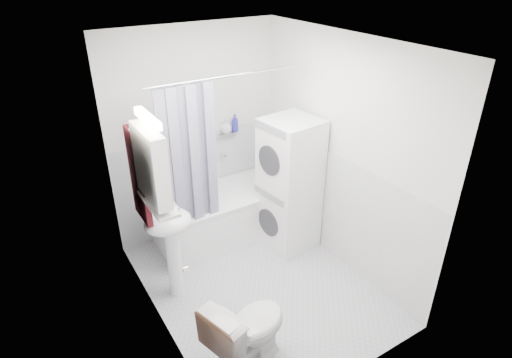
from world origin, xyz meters
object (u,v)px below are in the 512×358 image
toilet (247,331)px  bathtub (223,213)px  washer_dryer (289,186)px  sink (170,235)px

toilet → bathtub: bearing=-38.1°
bathtub → washer_dryer: washer_dryer is taller
bathtub → washer_dryer: size_ratio=1.01×
bathtub → toilet: (-0.67, -1.68, 0.03)m
washer_dryer → toilet: (-1.24, -1.18, -0.40)m
washer_dryer → sink: bearing=177.5°
toilet → sink: bearing=-6.5°
sink → washer_dryer: bearing=4.2°
sink → washer_dryer: washer_dryer is taller
bathtub → toilet: 1.81m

